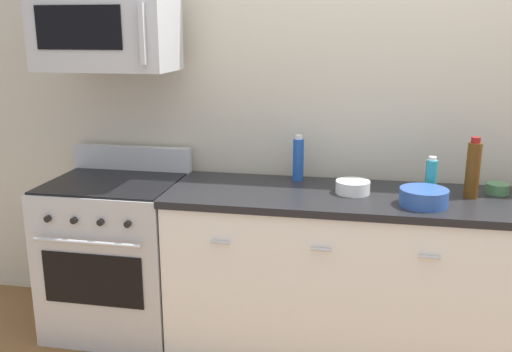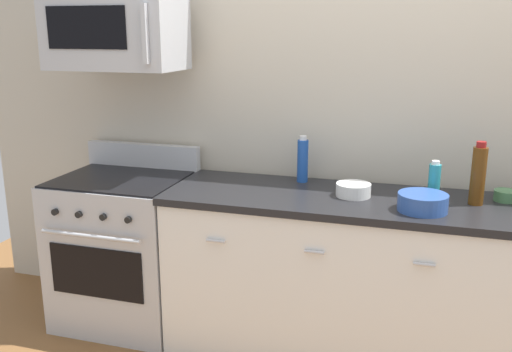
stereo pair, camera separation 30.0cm
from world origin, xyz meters
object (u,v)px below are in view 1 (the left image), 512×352
at_px(bowl_green_glaze, 497,188).
at_px(bottle_dish_soap, 431,178).
at_px(bottle_soda_blue, 298,159).
at_px(bowl_blue_mixing, 424,197).
at_px(microwave, 107,34).
at_px(range_oven, 118,254).
at_px(bottle_wine_amber, 473,169).
at_px(bowl_white_ceramic, 353,187).

bearing_deg(bowl_green_glaze, bottle_dish_soap, -161.69).
distance_m(bottle_soda_blue, bowl_green_glaze, 1.09).
bearing_deg(bottle_dish_soap, bowl_blue_mixing, -105.70).
bearing_deg(bottle_dish_soap, microwave, 179.83).
relative_size(bottle_dish_soap, bowl_blue_mixing, 0.89).
height_order(bottle_soda_blue, bottle_dish_soap, bottle_soda_blue).
bearing_deg(microwave, range_oven, -90.29).
relative_size(bottle_dish_soap, bowl_green_glaze, 1.75).
xyz_separation_m(bottle_dish_soap, bowl_blue_mixing, (-0.05, -0.18, -0.06)).
relative_size(microwave, bowl_green_glaze, 6.09).
distance_m(microwave, bottle_soda_blue, 1.28).
bearing_deg(bottle_wine_amber, microwave, -179.77).
bearing_deg(bowl_white_ceramic, bowl_blue_mixing, -23.55).
bearing_deg(microwave, bottle_wine_amber, 0.23).
xyz_separation_m(range_oven, bowl_green_glaze, (2.13, 0.16, 0.48)).
bearing_deg(bowl_white_ceramic, bowl_green_glaze, 10.55).
height_order(range_oven, bottle_soda_blue, bottle_soda_blue).
height_order(bottle_dish_soap, bowl_white_ceramic, bottle_dish_soap).
bearing_deg(bowl_blue_mixing, bottle_soda_blue, 151.67).
distance_m(range_oven, bottle_wine_amber, 2.07).
distance_m(bottle_wine_amber, bowl_blue_mixing, 0.34).
relative_size(microwave, bowl_white_ceramic, 4.07).
bearing_deg(bottle_soda_blue, bowl_blue_mixing, -28.33).
xyz_separation_m(bottle_soda_blue, bowl_white_ceramic, (0.32, -0.21, -0.09)).
xyz_separation_m(bottle_soda_blue, bottle_wine_amber, (0.93, -0.17, 0.02)).
bearing_deg(bottle_soda_blue, microwave, -170.24).
height_order(bowl_green_glaze, bowl_blue_mixing, bowl_blue_mixing).
xyz_separation_m(microwave, bottle_soda_blue, (1.05, 0.18, -0.70)).
height_order(bowl_blue_mixing, bowl_white_ceramic, bowl_blue_mixing).
relative_size(bottle_wine_amber, bowl_white_ceramic, 1.75).
bearing_deg(bottle_wine_amber, bowl_blue_mixing, -143.45).
height_order(microwave, bottle_dish_soap, microwave).
xyz_separation_m(bowl_green_glaze, bowl_white_ceramic, (-0.76, -0.14, 0.01)).
bearing_deg(bowl_white_ceramic, microwave, 178.84).
xyz_separation_m(range_oven, bottle_wine_amber, (1.98, 0.05, 0.60)).
relative_size(bottle_wine_amber, bottle_dish_soap, 1.50).
height_order(microwave, bowl_green_glaze, microwave).
bearing_deg(bottle_soda_blue, bottle_dish_soap, -14.46).
relative_size(bowl_green_glaze, bowl_white_ceramic, 0.67).
bearing_deg(bottle_dish_soap, bowl_green_glaze, 18.31).
distance_m(microwave, bottle_dish_soap, 1.92).
height_order(microwave, bottle_wine_amber, microwave).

